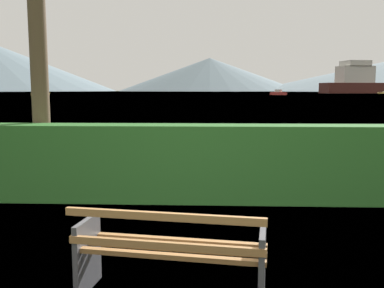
{
  "coord_description": "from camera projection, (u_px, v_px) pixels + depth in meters",
  "views": [
    {
      "loc": [
        0.33,
        -3.66,
        1.86
      ],
      "look_at": [
        0.0,
        4.36,
        0.84
      ],
      "focal_mm": 39.86,
      "sensor_mm": 36.0,
      "label": 1
    }
  ],
  "objects": [
    {
      "name": "water_surface",
      "position": [
        209.0,
        92.0,
        308.03
      ],
      "size": [
        620.0,
        620.0,
        0.0
      ],
      "primitive_type": "plane",
      "color": "slate",
      "rests_on": "ground_plane"
    },
    {
      "name": "distant_hills",
      "position": [
        188.0,
        69.0,
        549.57
      ],
      "size": [
        960.53,
        425.77,
        70.01
      ],
      "color": "slate",
      "rests_on": "ground_plane"
    },
    {
      "name": "tender_far",
      "position": [
        278.0,
        93.0,
        152.74
      ],
      "size": [
        5.51,
        6.27,
        1.95
      ],
      "color": "#B2332D",
      "rests_on": "water_surface"
    },
    {
      "name": "sailboat_mid",
      "position": [
        40.0,
        94.0,
        137.07
      ],
      "size": [
        3.19,
        8.61,
        1.75
      ],
      "color": "gold",
      "rests_on": "water_surface"
    },
    {
      "name": "park_bench",
      "position": [
        170.0,
        253.0,
        3.77
      ],
      "size": [
        1.75,
        0.81,
        0.87
      ],
      "color": "#A0703F",
      "rests_on": "ground_plane"
    },
    {
      "name": "hedge_row",
      "position": [
        190.0,
        163.0,
        7.14
      ],
      "size": [
        10.47,
        0.65,
        1.28
      ],
      "primitive_type": "cube",
      "color": "#2D6B28",
      "rests_on": "ground_plane"
    }
  ]
}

